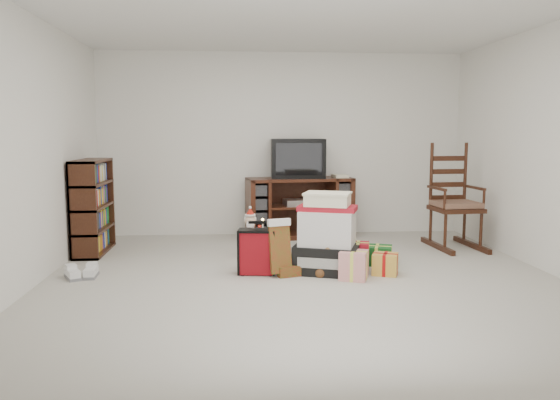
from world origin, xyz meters
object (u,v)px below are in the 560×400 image
object	(u,v)px
rocking_chair	(454,210)
mrs_claus_figurine	(250,238)
sneaker_pair	(82,273)
bookshelf	(93,208)
gift_pile	(327,238)
red_suitcase	(257,252)
teddy_bear	(326,258)
tv_stand	(300,207)
crt_television	(298,158)
santa_figurine	(338,241)
gift_cluster	(371,259)

from	to	relation	value
rocking_chair	mrs_claus_figurine	size ratio (longest dim) A/B	2.35
rocking_chair	sneaker_pair	size ratio (longest dim) A/B	3.91
bookshelf	gift_pile	size ratio (longest dim) A/B	1.38
red_suitcase	teddy_bear	xyz separation A→B (m)	(0.69, -0.07, -0.06)
tv_stand	rocking_chair	bearing A→B (deg)	-31.21
red_suitcase	crt_television	xyz separation A→B (m)	(0.63, 1.96, 0.84)
rocking_chair	gift_pile	bearing A→B (deg)	-151.78
tv_stand	gift_pile	xyz separation A→B (m)	(0.06, -1.92, -0.05)
teddy_bear	santa_figurine	size ratio (longest dim) A/B	0.61
red_suitcase	teddy_bear	distance (m)	0.70
mrs_claus_figurine	tv_stand	bearing A→B (deg)	58.78
rocking_chair	bookshelf	bearing A→B (deg)	175.53
teddy_bear	crt_television	size ratio (longest dim) A/B	0.52
santa_figurine	sneaker_pair	xyz separation A→B (m)	(-2.62, -0.46, -0.19)
rocking_chair	teddy_bear	bearing A→B (deg)	-150.23
mrs_claus_figurine	sneaker_pair	world-z (taller)	mrs_claus_figurine
tv_stand	teddy_bear	xyz separation A→B (m)	(0.04, -2.00, -0.24)
mrs_claus_figurine	santa_figurine	bearing A→B (deg)	-18.86
santa_figurine	bookshelf	bearing A→B (deg)	165.75
bookshelf	crt_television	size ratio (longest dim) A/B	1.51
red_suitcase	santa_figurine	size ratio (longest dim) A/B	0.86
rocking_chair	santa_figurine	world-z (taller)	rocking_chair
gift_pile	crt_television	distance (m)	2.08
rocking_chair	teddy_bear	distance (m)	2.17
tv_stand	mrs_claus_figurine	world-z (taller)	tv_stand
santa_figurine	mrs_claus_figurine	bearing A→B (deg)	161.14
mrs_claus_figurine	crt_television	xyz separation A→B (m)	(0.67, 1.18, 0.85)
santa_figurine	sneaker_pair	bearing A→B (deg)	-170.08
santa_figurine	mrs_claus_figurine	xyz separation A→B (m)	(-0.95, 0.32, -0.02)
gift_pile	teddy_bear	size ratio (longest dim) A/B	2.11
rocking_chair	red_suitcase	world-z (taller)	rocking_chair
tv_stand	gift_cluster	world-z (taller)	tv_stand
tv_stand	bookshelf	distance (m)	2.65
tv_stand	rocking_chair	distance (m)	1.99
gift_pile	sneaker_pair	bearing A→B (deg)	-160.29
bookshelf	red_suitcase	size ratio (longest dim) A/B	2.07
bookshelf	gift_pile	bearing A→B (deg)	-23.87
gift_cluster	tv_stand	bearing A→B (deg)	104.52
red_suitcase	tv_stand	bearing A→B (deg)	79.07
mrs_claus_figurine	rocking_chair	bearing A→B (deg)	7.92
bookshelf	sneaker_pair	world-z (taller)	bookshelf
teddy_bear	mrs_claus_figurine	xyz separation A→B (m)	(-0.73, 0.85, 0.05)
bookshelf	mrs_claus_figurine	distance (m)	1.90
crt_television	red_suitcase	bearing A→B (deg)	-105.49
rocking_chair	gift_pile	world-z (taller)	rocking_chair
bookshelf	gift_cluster	size ratio (longest dim) A/B	1.21
bookshelf	gift_pile	distance (m)	2.84
tv_stand	bookshelf	size ratio (longest dim) A/B	1.33
tv_stand	bookshelf	xyz separation A→B (m)	(-2.53, -0.77, 0.13)
red_suitcase	gift_cluster	distance (m)	1.16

